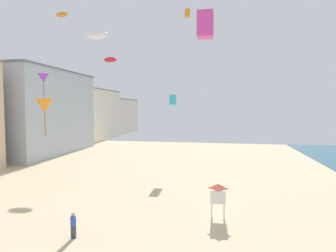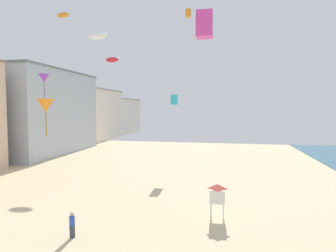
{
  "view_description": "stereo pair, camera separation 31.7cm",
  "coord_description": "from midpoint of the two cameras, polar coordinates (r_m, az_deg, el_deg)",
  "views": [
    {
      "loc": [
        9.51,
        -5.81,
        8.12
      ],
      "look_at": [
        5.0,
        18.25,
        6.58
      ],
      "focal_mm": 29.72,
      "sensor_mm": 36.0,
      "label": 1
    },
    {
      "loc": [
        9.82,
        -5.75,
        8.12
      ],
      "look_at": [
        5.0,
        18.25,
        6.58
      ],
      "focal_mm": 29.72,
      "sensor_mm": 36.0,
      "label": 2
    }
  ],
  "objects": [
    {
      "name": "kite_flyer",
      "position": [
        19.37,
        -19.33,
        -18.43
      ],
      "size": [
        0.34,
        0.34,
        1.64
      ],
      "rotation": [
        0.0,
        0.0,
        0.7
      ],
      "color": "#383D4C",
      "rests_on": "ground"
    },
    {
      "name": "kite_purple_delta",
      "position": [
        25.32,
        -24.52,
        8.92
      ],
      "size": [
        0.87,
        0.87,
        1.97
      ],
      "color": "purple"
    },
    {
      "name": "kite_cyan_box",
      "position": [
        39.0,
        0.77,
        5.4
      ],
      "size": [
        0.87,
        0.87,
        1.37
      ],
      "color": "#2DB7CC"
    },
    {
      "name": "boardwalk_hotel_distant",
      "position": [
        94.47,
        -11.31,
        2.04
      ],
      "size": [
        11.33,
        19.95,
        11.3
      ],
      "color": "silver",
      "rests_on": "ground"
    },
    {
      "name": "kite_orange_parafoil",
      "position": [
        33.49,
        -21.18,
        20.55
      ],
      "size": [
        1.38,
        0.38,
        0.54
      ],
      "color": "orange"
    },
    {
      "name": "kite_white_parafoil",
      "position": [
        24.06,
        -14.72,
        17.64
      ],
      "size": [
        1.73,
        0.48,
        0.67
      ],
      "color": "white"
    },
    {
      "name": "kite_orange_box",
      "position": [
        32.36,
        3.71,
        22.06
      ],
      "size": [
        0.53,
        0.53,
        0.84
      ],
      "color": "orange"
    },
    {
      "name": "kite_orange_delta",
      "position": [
        30.38,
        -24.27,
        3.82
      ],
      "size": [
        1.68,
        1.68,
        3.81
      ],
      "color": "orange"
    },
    {
      "name": "kite_red_parafoil",
      "position": [
        44.07,
        -11.94,
        13.18
      ],
      "size": [
        2.03,
        0.56,
        0.79
      ],
      "color": "red"
    },
    {
      "name": "boardwalk_hotel_mid",
      "position": [
        57.4,
        -27.33,
        2.57
      ],
      "size": [
        16.89,
        21.85,
        14.95
      ],
      "color": "#ADB7C1",
      "rests_on": "ground"
    },
    {
      "name": "lifeguard_stand",
      "position": [
        21.49,
        9.79,
        -13.45
      ],
      "size": [
        1.1,
        1.1,
        2.55
      ],
      "rotation": [
        0.0,
        0.0,
        -0.02
      ],
      "color": "white",
      "rests_on": "ground"
    },
    {
      "name": "kite_magenta_box",
      "position": [
        20.68,
        7.19,
        19.91
      ],
      "size": [
        1.12,
        1.12,
        1.75
      ],
      "color": "#DB3D9E"
    },
    {
      "name": "boardwalk_hotel_far",
      "position": [
        75.87,
        -17.1,
        2.24
      ],
      "size": [
        13.29,
        18.72,
        13.03
      ],
      "color": "silver",
      "rests_on": "ground"
    }
  ]
}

